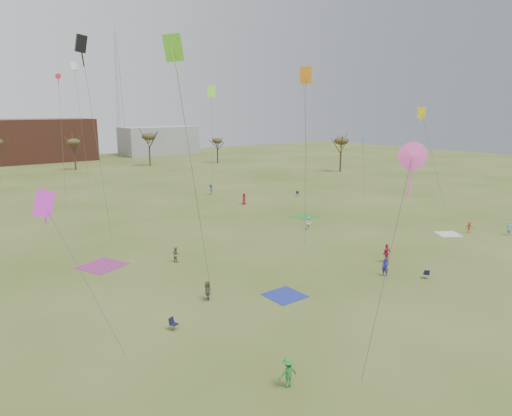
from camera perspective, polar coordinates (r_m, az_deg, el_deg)
ground at (r=37.61m, az=11.36°, el=-11.40°), size 260.00×260.00×0.00m
flyer_near_center at (r=26.52m, az=4.04°, el=-19.92°), size 1.20×0.80×1.73m
flyer_near_right at (r=43.44m, az=15.95°, el=-7.13°), size 0.59×0.72×1.70m
spectator_fore_a at (r=47.21m, az=16.10°, el=-5.46°), size 1.11×0.50×1.86m
spectator_fore_b at (r=46.19m, az=-10.04°, el=-5.76°), size 0.74×0.86×1.54m
spectator_fore_c at (r=37.06m, az=-6.12°, el=-10.26°), size 1.12×1.50×1.58m
flyer_mid_b at (r=61.69m, az=25.21°, el=-2.19°), size 1.03×1.03×1.44m
flyer_mid_c at (r=62.63m, az=29.18°, el=-2.25°), size 0.75×0.65×1.74m
spectator_mid_e at (r=57.64m, az=6.65°, el=-1.93°), size 0.91×0.79×1.62m
flyer_far_b at (r=72.29m, az=-1.53°, el=1.17°), size 1.06×0.96×1.82m
flyer_far_c at (r=81.25m, az=-5.71°, el=2.36°), size 1.18×1.33×1.79m
blanket_blue at (r=37.95m, az=3.63°, el=-10.93°), size 2.90×2.90×0.03m
blanket_cream at (r=60.16m, az=23.02°, el=-3.05°), size 3.57×3.57×0.03m
blanket_plum at (r=47.05m, az=-18.77°, el=-6.89°), size 4.91×4.91×0.03m
blanket_olive at (r=64.59m, az=6.21°, el=-1.09°), size 3.65×3.65×0.03m
camp_chair_left at (r=32.96m, az=-10.29°, el=-14.43°), size 0.68×0.70×0.87m
camp_chair_center at (r=44.13m, az=20.59°, el=-7.96°), size 0.74×0.74×0.87m
camp_chair_right at (r=79.56m, az=5.22°, el=1.69°), size 0.73×0.74×0.87m
kites_aloft at (r=59.09m, az=-15.04°, el=15.81°), size 69.89×72.64×22.07m
tree_line at (r=104.50m, az=-24.43°, el=6.98°), size 117.44×49.32×8.91m
building_brick at (r=146.08m, az=-25.09°, el=7.75°), size 26.00×16.00×12.00m
building_grey at (r=155.60m, az=-12.12°, el=8.30°), size 24.00×12.00×9.00m
radio_tower at (r=157.82m, az=-16.86°, el=13.45°), size 1.51×1.72×41.00m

